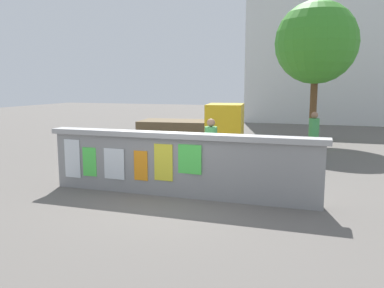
{
  "coord_description": "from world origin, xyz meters",
  "views": [
    {
      "loc": [
        2.97,
        -8.15,
        2.53
      ],
      "look_at": [
        -0.23,
        1.64,
        0.95
      ],
      "focal_mm": 36.63,
      "sensor_mm": 36.0,
      "label": 1
    }
  ],
  "objects_px": {
    "bicycle_far": "(142,161)",
    "person_walking": "(211,142)",
    "bicycle_near": "(261,171)",
    "person_bystander": "(314,131)",
    "motorcycle": "(287,155)",
    "tree_roadside": "(316,43)",
    "auto_rickshaw_truck": "(197,131)"
  },
  "relations": [
    {
      "from": "motorcycle",
      "to": "bicycle_far",
      "type": "bearing_deg",
      "value": -156.23
    },
    {
      "from": "auto_rickshaw_truck",
      "to": "bicycle_near",
      "type": "relative_size",
      "value": 2.23
    },
    {
      "from": "bicycle_near",
      "to": "auto_rickshaw_truck",
      "type": "bearing_deg",
      "value": 129.03
    },
    {
      "from": "motorcycle",
      "to": "bicycle_near",
      "type": "height_order",
      "value": "bicycle_near"
    },
    {
      "from": "bicycle_far",
      "to": "person_walking",
      "type": "bearing_deg",
      "value": 2.31
    },
    {
      "from": "bicycle_near",
      "to": "motorcycle",
      "type": "bearing_deg",
      "value": 76.7
    },
    {
      "from": "auto_rickshaw_truck",
      "to": "bicycle_near",
      "type": "xyz_separation_m",
      "value": [
        2.77,
        -3.41,
        -0.54
      ]
    },
    {
      "from": "person_walking",
      "to": "tree_roadside",
      "type": "relative_size",
      "value": 0.27
    },
    {
      "from": "auto_rickshaw_truck",
      "to": "person_walking",
      "type": "distance_m",
      "value": 3.32
    },
    {
      "from": "bicycle_near",
      "to": "person_bystander",
      "type": "bearing_deg",
      "value": 73.37
    },
    {
      "from": "auto_rickshaw_truck",
      "to": "tree_roadside",
      "type": "bearing_deg",
      "value": 51.46
    },
    {
      "from": "bicycle_near",
      "to": "tree_roadside",
      "type": "distance_m",
      "value": 9.12
    },
    {
      "from": "bicycle_near",
      "to": "person_bystander",
      "type": "height_order",
      "value": "person_bystander"
    },
    {
      "from": "auto_rickshaw_truck",
      "to": "tree_roadside",
      "type": "distance_m",
      "value": 6.96
    },
    {
      "from": "motorcycle",
      "to": "bicycle_far",
      "type": "relative_size",
      "value": 1.13
    },
    {
      "from": "person_walking",
      "to": "person_bystander",
      "type": "height_order",
      "value": "same"
    },
    {
      "from": "bicycle_near",
      "to": "person_bystander",
      "type": "relative_size",
      "value": 1.04
    },
    {
      "from": "motorcycle",
      "to": "person_bystander",
      "type": "xyz_separation_m",
      "value": [
        0.69,
        1.88,
        0.52
      ]
    },
    {
      "from": "tree_roadside",
      "to": "bicycle_near",
      "type": "bearing_deg",
      "value": -97.23
    },
    {
      "from": "bicycle_far",
      "to": "person_walking",
      "type": "height_order",
      "value": "person_walking"
    },
    {
      "from": "motorcycle",
      "to": "tree_roadside",
      "type": "height_order",
      "value": "tree_roadside"
    },
    {
      "from": "auto_rickshaw_truck",
      "to": "person_bystander",
      "type": "relative_size",
      "value": 2.31
    },
    {
      "from": "motorcycle",
      "to": "auto_rickshaw_truck",
      "type": "bearing_deg",
      "value": 156.7
    },
    {
      "from": "auto_rickshaw_truck",
      "to": "tree_roadside",
      "type": "xyz_separation_m",
      "value": [
        3.8,
        4.78,
        3.35
      ]
    },
    {
      "from": "bicycle_far",
      "to": "person_walking",
      "type": "relative_size",
      "value": 1.03
    },
    {
      "from": "bicycle_far",
      "to": "person_bystander",
      "type": "xyz_separation_m",
      "value": [
        4.59,
        3.6,
        0.62
      ]
    },
    {
      "from": "bicycle_near",
      "to": "person_walking",
      "type": "distance_m",
      "value": 1.6
    },
    {
      "from": "motorcycle",
      "to": "bicycle_near",
      "type": "xyz_separation_m",
      "value": [
        -0.48,
        -2.02,
        -0.1
      ]
    },
    {
      "from": "auto_rickshaw_truck",
      "to": "person_bystander",
      "type": "height_order",
      "value": "auto_rickshaw_truck"
    },
    {
      "from": "person_walking",
      "to": "bicycle_far",
      "type": "bearing_deg",
      "value": -177.69
    },
    {
      "from": "person_bystander",
      "to": "tree_roadside",
      "type": "relative_size",
      "value": 0.27
    },
    {
      "from": "tree_roadside",
      "to": "bicycle_far",
      "type": "bearing_deg",
      "value": -119.49
    }
  ]
}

